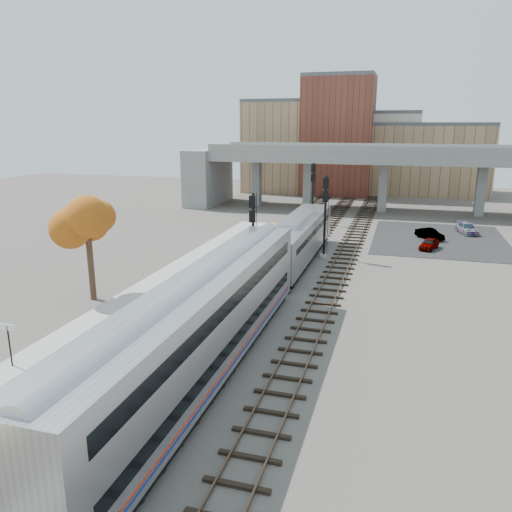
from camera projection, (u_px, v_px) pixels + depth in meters
The scene contains 17 objects.
ground at pixel (238, 317), 32.93m from camera, with size 160.00×160.00×0.00m, color #47423D.
platform at pixel (140, 303), 34.87m from camera, with size 4.50×60.00×0.35m, color #9E9E99.
yellow_strip at pixel (165, 303), 34.30m from camera, with size 0.70×60.00×0.01m, color yellow.
tracks at pixel (293, 266), 44.24m from camera, with size 10.70×95.00×0.25m.
overpass at pixel (369, 171), 71.79m from camera, with size 54.00×12.00×9.50m.
buildings_far at pixel (358, 149), 92.26m from camera, with size 43.00×21.00×20.60m.
parking_lot at pixel (439, 239), 55.03m from camera, with size 14.00×18.00×0.04m, color black.
locomotive at pixel (299, 238), 45.40m from camera, with size 3.02×19.05×4.10m.
coach at pixel (204, 325), 24.32m from camera, with size 3.03×25.00×5.00m.
signal_mast_near at pixel (253, 240), 38.74m from camera, with size 0.60×0.64×7.23m.
signal_mast_mid at pixel (325, 216), 46.50m from camera, with size 0.60×0.64×7.76m.
signal_mast_far at pixel (313, 193), 62.80m from camera, with size 0.60×0.64×7.65m.
station_sign at pixel (8, 336), 25.07m from camera, with size 0.90×0.08×2.27m.
tree at pixel (87, 226), 34.83m from camera, with size 3.60×3.60×7.33m.
car_a at pixel (429, 244), 50.37m from camera, with size 1.31×3.26×1.11m, color #99999E.
car_b at pixel (430, 234), 54.73m from camera, with size 1.23×3.54×1.17m, color #99999E.
car_c at pixel (467, 228), 57.63m from camera, with size 1.67×4.11×1.19m, color #99999E.
Camera 1 is at (9.86, -29.20, 12.30)m, focal length 35.00 mm.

